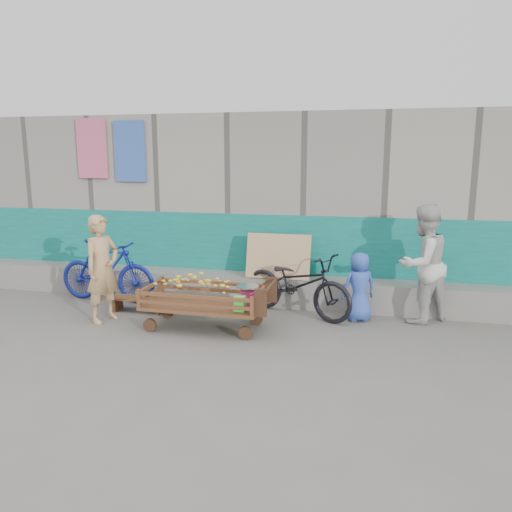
% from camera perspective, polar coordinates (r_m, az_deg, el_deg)
% --- Properties ---
extents(ground, '(80.00, 80.00, 0.00)m').
position_cam_1_polar(ground, '(5.95, -4.62, -11.64)').
color(ground, '#5D5B54').
rests_on(ground, ground).
extents(building_wall, '(12.00, 3.50, 3.00)m').
position_cam_1_polar(building_wall, '(9.45, 2.91, 6.13)').
color(building_wall, gray).
rests_on(building_wall, ground).
extents(banana_cart, '(1.75, 0.80, 0.75)m').
position_cam_1_polar(banana_cart, '(6.82, -6.26, -4.17)').
color(banana_cart, '#532C18').
rests_on(banana_cart, ground).
extents(bench, '(0.88, 0.27, 0.22)m').
position_cam_1_polar(bench, '(7.80, -13.28, -5.04)').
color(bench, '#532C18').
rests_on(bench, ground).
extents(vendor_man, '(0.54, 0.65, 1.53)m').
position_cam_1_polar(vendor_man, '(7.35, -17.14, -1.40)').
color(vendor_man, tan).
rests_on(vendor_man, ground).
extents(woman, '(1.03, 1.02, 1.68)m').
position_cam_1_polar(woman, '(7.37, 18.50, -0.85)').
color(woman, beige).
rests_on(woman, ground).
extents(child, '(0.58, 0.50, 0.99)m').
position_cam_1_polar(child, '(7.26, 11.71, -3.45)').
color(child, '#3251B3').
rests_on(child, ground).
extents(bicycle_dark, '(1.91, 1.31, 0.95)m').
position_cam_1_polar(bicycle_dark, '(7.37, 4.75, -3.21)').
color(bicycle_dark, black).
rests_on(bicycle_dark, ground).
extents(bicycle_blue, '(1.71, 0.56, 1.01)m').
position_cam_1_polar(bicycle_blue, '(8.39, -16.67, -1.63)').
color(bicycle_blue, navy).
rests_on(bicycle_blue, ground).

